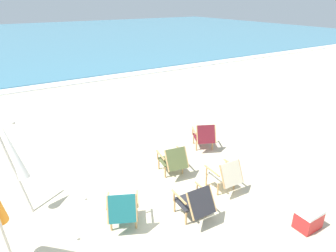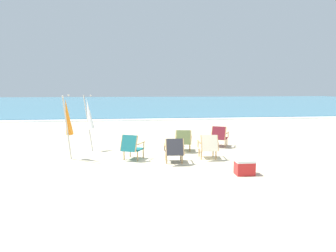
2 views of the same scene
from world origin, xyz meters
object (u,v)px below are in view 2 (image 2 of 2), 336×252
object	(u,v)px
umbrella_furled_white	(89,114)
umbrella_furled_orange	(68,118)
beach_chair_back_right	(174,150)
beach_chair_mid_center	(208,146)
beach_chair_far_center	(132,147)
cooler_box	(245,167)
beach_chair_front_left	(219,136)
beach_chair_front_right	(183,140)

from	to	relation	value
umbrella_furled_white	umbrella_furled_orange	bearing A→B (deg)	-106.32
beach_chair_back_right	beach_chair_mid_center	bearing A→B (deg)	19.34
beach_chair_far_center	cooler_box	bearing A→B (deg)	-32.41
beach_chair_back_right	cooler_box	distance (m)	2.17
beach_chair_front_left	cooler_box	xyz separation A→B (m)	(-0.34, -3.60, -0.23)
umbrella_furled_white	beach_chair_mid_center	bearing A→B (deg)	-24.07
umbrella_furled_orange	beach_chair_front_left	bearing A→B (deg)	16.37
beach_chair_back_right	beach_chair_far_center	xyz separation A→B (m)	(-1.28, 0.55, 0.01)
beach_chair_mid_center	beach_chair_front_left	bearing A→B (deg)	64.52
beach_chair_far_center	beach_chair_mid_center	xyz separation A→B (m)	(2.43, -0.15, -0.00)
beach_chair_mid_center	umbrella_furled_white	bearing A→B (deg)	155.93
cooler_box	beach_chair_front_left	bearing A→B (deg)	84.62
beach_chair_back_right	cooler_box	world-z (taller)	beach_chair_back_right
beach_chair_back_right	beach_chair_front_right	size ratio (longest dim) A/B	0.95
cooler_box	beach_chair_back_right	bearing A→B (deg)	141.61
beach_chair_front_right	beach_chair_mid_center	bearing A→B (deg)	-62.68
beach_chair_front_right	cooler_box	bearing A→B (deg)	-68.38
beach_chair_back_right	beach_chair_mid_center	distance (m)	1.21
umbrella_furled_white	umbrella_furled_orange	xyz separation A→B (m)	(-0.42, -1.45, 0.03)
beach_chair_back_right	beach_chair_front_right	bearing A→B (deg)	71.60
beach_chair_mid_center	umbrella_furled_white	size ratio (longest dim) A/B	0.40
beach_chair_front_left	beach_chair_far_center	bearing A→B (deg)	-152.66
beach_chair_mid_center	umbrella_furled_white	xyz separation A→B (m)	(-3.94, 1.76, 0.89)
umbrella_furled_orange	beach_chair_far_center	bearing A→B (deg)	-4.93
beach_chair_far_center	beach_chair_mid_center	size ratio (longest dim) A/B	1.07
beach_chair_far_center	umbrella_furled_orange	distance (m)	2.16
beach_chair_front_right	beach_chair_far_center	size ratio (longest dim) A/B	0.98
beach_chair_front_left	beach_chair_front_right	bearing A→B (deg)	-155.99
beach_chair_back_right	umbrella_furled_white	bearing A→B (deg)	142.32
beach_chair_far_center	umbrella_furled_orange	bearing A→B (deg)	175.07
umbrella_furled_white	umbrella_furled_orange	world-z (taller)	umbrella_furled_orange
beach_chair_back_right	umbrella_furled_orange	bearing A→B (deg)	167.49
beach_chair_mid_center	umbrella_furled_orange	bearing A→B (deg)	175.89
beach_chair_front_left	cooler_box	distance (m)	3.62
beach_chair_front_right	cooler_box	size ratio (longest dim) A/B	1.71
beach_chair_front_right	beach_chair_mid_center	xyz separation A→B (m)	(0.61, -1.19, 0.00)
umbrella_furled_orange	umbrella_furled_white	bearing A→B (deg)	73.68
beach_chair_front_right	umbrella_furled_orange	size ratio (longest dim) A/B	0.41
umbrella_furled_orange	beach_chair_back_right	bearing A→B (deg)	-12.51
beach_chair_far_center	beach_chair_mid_center	world-z (taller)	beach_chair_far_center
beach_chair_front_right	umbrella_furled_white	size ratio (longest dim) A/B	0.41
beach_chair_front_right	umbrella_furled_orange	xyz separation A→B (m)	(-3.75, -0.88, 0.93)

